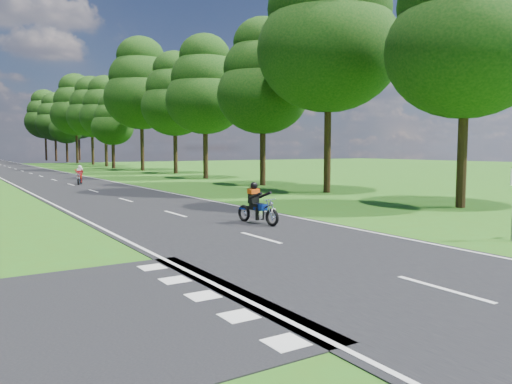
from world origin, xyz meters
TOP-DOWN VIEW (x-y plane):
  - ground at (0.00, 0.00)m, footprint 160.00×160.00m
  - main_road at (0.00, 50.00)m, footprint 7.00×140.00m
  - road_markings at (-0.14, 48.13)m, footprint 7.40×140.00m
  - treeline at (1.43, 60.06)m, footprint 40.00×115.35m
  - rider_near_blue at (1.31, 4.21)m, footprint 0.82×1.73m
  - rider_far_red at (0.58, 25.93)m, footprint 1.04×1.67m

SIDE VIEW (x-z plane):
  - ground at x=0.00m, z-range 0.00..0.00m
  - main_road at x=0.00m, z-range 0.00..0.02m
  - road_markings at x=-0.14m, z-range 0.02..0.03m
  - rider_far_red at x=0.58m, z-range 0.02..1.34m
  - rider_near_blue at x=1.31m, z-range 0.02..1.40m
  - treeline at x=1.43m, z-range 0.86..15.65m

